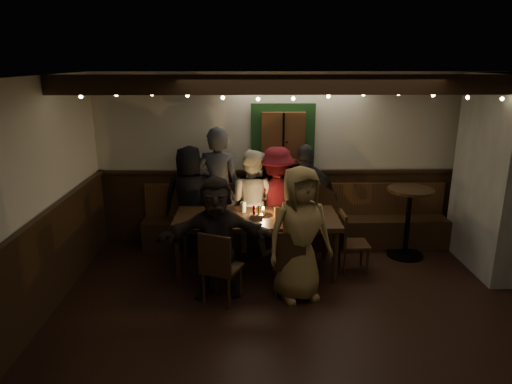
{
  "coord_description": "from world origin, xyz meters",
  "views": [
    {
      "loc": [
        -0.71,
        -4.28,
        2.76
      ],
      "look_at": [
        -0.61,
        1.6,
        1.05
      ],
      "focal_mm": 32.0,
      "sensor_mm": 36.0,
      "label": 1
    }
  ],
  "objects_px": {
    "dining_table": "(256,221)",
    "person_a": "(190,199)",
    "chair_near_left": "(219,264)",
    "person_g": "(300,234)",
    "high_top": "(408,214)",
    "person_d": "(277,200)",
    "person_f": "(217,237)",
    "person_e": "(306,198)",
    "chair_near_right": "(290,260)",
    "chair_end": "(349,238)",
    "person_b": "(219,190)",
    "person_c": "(252,201)"
  },
  "relations": [
    {
      "from": "dining_table",
      "to": "person_a",
      "type": "height_order",
      "value": "person_a"
    },
    {
      "from": "chair_near_left",
      "to": "person_g",
      "type": "distance_m",
      "value": 1.0
    },
    {
      "from": "dining_table",
      "to": "high_top",
      "type": "height_order",
      "value": "high_top"
    },
    {
      "from": "person_a",
      "to": "person_d",
      "type": "height_order",
      "value": "person_a"
    },
    {
      "from": "chair_near_left",
      "to": "person_f",
      "type": "height_order",
      "value": "person_f"
    },
    {
      "from": "chair_near_left",
      "to": "person_e",
      "type": "bearing_deg",
      "value": 53.13
    },
    {
      "from": "chair_near_right",
      "to": "person_f",
      "type": "relative_size",
      "value": 0.58
    },
    {
      "from": "chair_near_left",
      "to": "person_f",
      "type": "relative_size",
      "value": 0.6
    },
    {
      "from": "chair_end",
      "to": "person_f",
      "type": "bearing_deg",
      "value": -160.08
    },
    {
      "from": "high_top",
      "to": "person_e",
      "type": "relative_size",
      "value": 0.64
    },
    {
      "from": "chair_end",
      "to": "person_a",
      "type": "bearing_deg",
      "value": 160.84
    },
    {
      "from": "dining_table",
      "to": "person_e",
      "type": "bearing_deg",
      "value": 43.87
    },
    {
      "from": "person_e",
      "to": "person_f",
      "type": "bearing_deg",
      "value": 47.28
    },
    {
      "from": "person_a",
      "to": "person_d",
      "type": "bearing_deg",
      "value": 178.91
    },
    {
      "from": "chair_near_left",
      "to": "chair_near_right",
      "type": "xyz_separation_m",
      "value": [
        0.84,
        0.13,
        -0.02
      ]
    },
    {
      "from": "person_f",
      "to": "person_e",
      "type": "bearing_deg",
      "value": 44.94
    },
    {
      "from": "chair_end",
      "to": "high_top",
      "type": "xyz_separation_m",
      "value": [
        0.95,
        0.48,
        0.18
      ]
    },
    {
      "from": "dining_table",
      "to": "person_e",
      "type": "relative_size",
      "value": 1.35
    },
    {
      "from": "person_g",
      "to": "person_f",
      "type": "bearing_deg",
      "value": 157.46
    },
    {
      "from": "dining_table",
      "to": "person_e",
      "type": "height_order",
      "value": "person_e"
    },
    {
      "from": "person_a",
      "to": "person_b",
      "type": "relative_size",
      "value": 0.85
    },
    {
      "from": "high_top",
      "to": "person_g",
      "type": "bearing_deg",
      "value": -145.27
    },
    {
      "from": "chair_end",
      "to": "person_b",
      "type": "bearing_deg",
      "value": 157.09
    },
    {
      "from": "dining_table",
      "to": "person_g",
      "type": "xyz_separation_m",
      "value": [
        0.49,
        -0.73,
        0.1
      ]
    },
    {
      "from": "person_g",
      "to": "chair_near_right",
      "type": "bearing_deg",
      "value": 167.2
    },
    {
      "from": "person_b",
      "to": "high_top",
      "type": "bearing_deg",
      "value": -174.76
    },
    {
      "from": "person_a",
      "to": "person_c",
      "type": "relative_size",
      "value": 1.03
    },
    {
      "from": "person_g",
      "to": "chair_near_left",
      "type": "bearing_deg",
      "value": 170.34
    },
    {
      "from": "high_top",
      "to": "person_g",
      "type": "xyz_separation_m",
      "value": [
        -1.69,
        -1.17,
        0.16
      ]
    },
    {
      "from": "dining_table",
      "to": "person_f",
      "type": "height_order",
      "value": "person_f"
    },
    {
      "from": "dining_table",
      "to": "person_a",
      "type": "relative_size",
      "value": 1.36
    },
    {
      "from": "person_e",
      "to": "person_g",
      "type": "relative_size",
      "value": 0.99
    },
    {
      "from": "person_b",
      "to": "person_g",
      "type": "bearing_deg",
      "value": 136.42
    },
    {
      "from": "person_e",
      "to": "high_top",
      "type": "bearing_deg",
      "value": 168.12
    },
    {
      "from": "chair_near_left",
      "to": "dining_table",
      "type": "bearing_deg",
      "value": 62.91
    },
    {
      "from": "person_c",
      "to": "person_e",
      "type": "bearing_deg",
      "value": -153.28
    },
    {
      "from": "chair_near_left",
      "to": "person_b",
      "type": "xyz_separation_m",
      "value": [
        -0.09,
        1.59,
        0.43
      ]
    },
    {
      "from": "person_e",
      "to": "dining_table",
      "type": "bearing_deg",
      "value": 42.84
    },
    {
      "from": "dining_table",
      "to": "person_f",
      "type": "distance_m",
      "value": 0.81
    },
    {
      "from": "chair_near_left",
      "to": "person_b",
      "type": "height_order",
      "value": "person_b"
    },
    {
      "from": "person_a",
      "to": "high_top",
      "type": "bearing_deg",
      "value": 174.42
    },
    {
      "from": "person_f",
      "to": "person_g",
      "type": "bearing_deg",
      "value": -7.72
    },
    {
      "from": "high_top",
      "to": "chair_near_left",
      "type": "bearing_deg",
      "value": -153.48
    },
    {
      "from": "person_c",
      "to": "person_g",
      "type": "bearing_deg",
      "value": 135.29
    },
    {
      "from": "high_top",
      "to": "person_b",
      "type": "xyz_separation_m",
      "value": [
        -2.72,
        0.27,
        0.29
      ]
    },
    {
      "from": "chair_near_right",
      "to": "high_top",
      "type": "relative_size",
      "value": 0.84
    },
    {
      "from": "person_d",
      "to": "person_g",
      "type": "height_order",
      "value": "person_g"
    },
    {
      "from": "person_g",
      "to": "chair_end",
      "type": "bearing_deg",
      "value": 24.95
    },
    {
      "from": "chair_near_right",
      "to": "person_a",
      "type": "height_order",
      "value": "person_a"
    },
    {
      "from": "person_d",
      "to": "person_a",
      "type": "bearing_deg",
      "value": -0.21
    }
  ]
}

